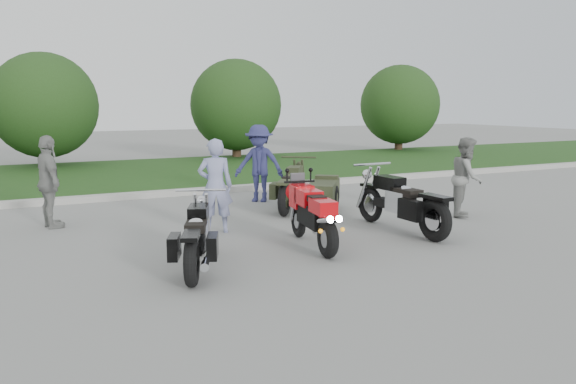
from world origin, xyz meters
name	(u,v)px	position (x,y,z in m)	size (l,w,h in m)	color
ground	(304,250)	(0.00, 0.00, 0.00)	(80.00, 80.00, 0.00)	gray
curb	(194,191)	(0.00, 6.00, 0.07)	(60.00, 0.30, 0.15)	#B0AEA6
grass_strip	(157,173)	(0.00, 10.15, 0.07)	(60.00, 8.00, 0.14)	#2D511B
tree_mid_left	(44,105)	(-3.00, 13.50, 2.19)	(3.60, 3.60, 4.00)	#3F2B1C
tree_mid_right	(236,105)	(4.00, 13.50, 2.19)	(3.60, 3.60, 4.00)	#3F2B1C
tree_far_right	(400,105)	(12.00, 13.50, 2.19)	(3.60, 3.60, 4.00)	#3F2B1C
sportbike_red	(313,214)	(0.19, 0.05, 0.55)	(0.53, 1.97, 0.94)	black
cruiser_left	(197,240)	(-1.84, -0.35, 0.43)	(0.95, 2.08, 0.84)	black
cruiser_right	(404,205)	(2.16, 0.28, 0.49)	(0.46, 2.50, 0.96)	black
cruiser_sidecar	(310,191)	(1.62, 2.83, 0.42)	(1.89, 2.15, 0.90)	black
person_stripe	(215,186)	(-0.86, 1.76, 0.84)	(0.61, 0.40, 1.68)	#8D94C1
person_grey	(467,177)	(4.19, 0.92, 0.81)	(0.78, 0.61, 1.61)	gray
person_denim	(259,163)	(1.08, 4.33, 0.90)	(1.16, 0.67, 1.79)	navy
person_back	(49,182)	(-3.48, 3.45, 0.86)	(1.00, 0.42, 1.71)	gray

